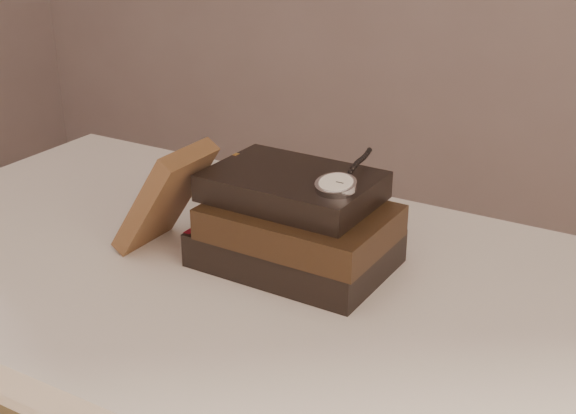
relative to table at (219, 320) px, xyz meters
The scene contains 5 objects.
table is the anchor object (origin of this frame).
book_stack 0.18m from the table, 21.03° to the left, with size 0.24×0.17×0.12m.
journal 0.18m from the table, behind, with size 0.02×0.10×0.16m, color #412A19.
pocket_watch 0.27m from the table, 10.82° to the left, with size 0.05×0.15×0.02m.
eyeglasses 0.20m from the table, 83.29° to the left, with size 0.10×0.11×0.05m.
Camera 1 is at (0.52, -0.36, 1.20)m, focal length 48.39 mm.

